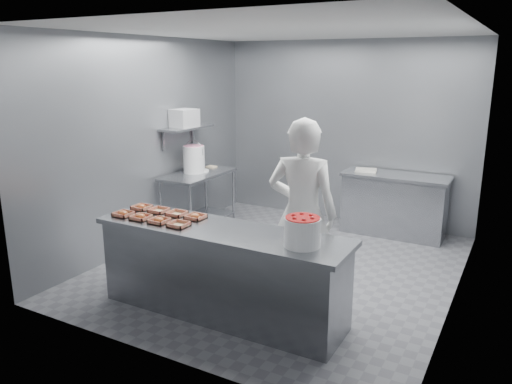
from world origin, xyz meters
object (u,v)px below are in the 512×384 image
Objects in this scene: tray_7 at (195,217)px; strawberry_tub at (302,231)px; tray_4 at (142,207)px; prep_table at (199,193)px; worker at (302,214)px; tray_2 at (159,220)px; glaze_bucket at (194,159)px; tray_6 at (177,214)px; tray_0 at (123,214)px; tray_5 at (159,210)px; appliance at (184,118)px; tray_1 at (141,217)px; service_counter at (221,271)px; back_counter at (394,204)px; tray_3 at (179,224)px.

strawberry_tub is (1.28, -0.20, 0.12)m from tray_7.
prep_table is at bearing 106.38° from tray_4.
worker is (0.99, 0.46, 0.05)m from tray_7.
tray_2 is 2.37m from glaze_bucket.
tray_7 is (0.24, -0.00, 0.00)m from tray_6.
tray_0 is 0.10× the size of worker.
tray_5 is at bearing 8.46° from worker.
tray_2 is 2.48m from appliance.
tray_5 is 0.24m from tray_6.
prep_table is 2.35m from tray_2.
tray_0 is 2.19m from glaze_bucket.
worker is (1.47, 0.74, 0.05)m from tray_1.
service_counter is 1.22m from tray_4.
appliance reaches higher than tray_7.
prep_table is 0.62× the size of worker.
appliance is (-0.70, 2.04, 0.77)m from tray_0.
appliance is at bearing 128.98° from tray_7.
tray_4 is 0.39× the size of glaze_bucket.
back_counter is 8.01× the size of tray_5.
tray_1 is 2.37m from appliance.
glaze_bucket reaches higher than tray_6.
tray_1 is 0.10× the size of worker.
tray_1 is 0.56m from tray_7.
tray_0 is at bearing 180.00° from tray_2.
prep_table is 0.52m from glaze_bucket.
appliance is at bearing 118.27° from tray_5.
back_counter is 8.01× the size of tray_3.
tray_4 is (-1.12, 0.14, 0.47)m from service_counter.
worker is at bearing -30.40° from glaze_bucket.
appliance is (-1.42, 1.76, 0.77)m from tray_7.
tray_2 is (1.01, -2.09, 0.33)m from prep_table.
tray_6 is 0.59× the size of strawberry_tub.
worker is at bearing -96.60° from back_counter.
tray_3 is 0.55× the size of appliance.
appliance is at bearing -162.83° from prep_table.
worker is (1.23, 0.74, 0.05)m from tray_2.
appliance is (-1.18, 2.04, 0.77)m from tray_2.
tray_1 reaches higher than tray_6.
tray_1 is 2.27m from glaze_bucket.
worker is at bearing -31.04° from prep_table.
tray_4 is at bearing 130.43° from tray_1.
back_counter is at bearing 67.33° from tray_7.
tray_4 is (-2.02, -3.11, 0.47)m from back_counter.
tray_2 is 1.00× the size of tray_5.
strawberry_tub reaches higher than tray_5.
tray_4 is 0.72m from tray_7.
tray_5 is 0.55× the size of appliance.
appliance is (-0.94, 1.76, 0.77)m from tray_5.
tray_0 is 1.00× the size of tray_2.
glaze_bucket is at bearing -39.30° from worker.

